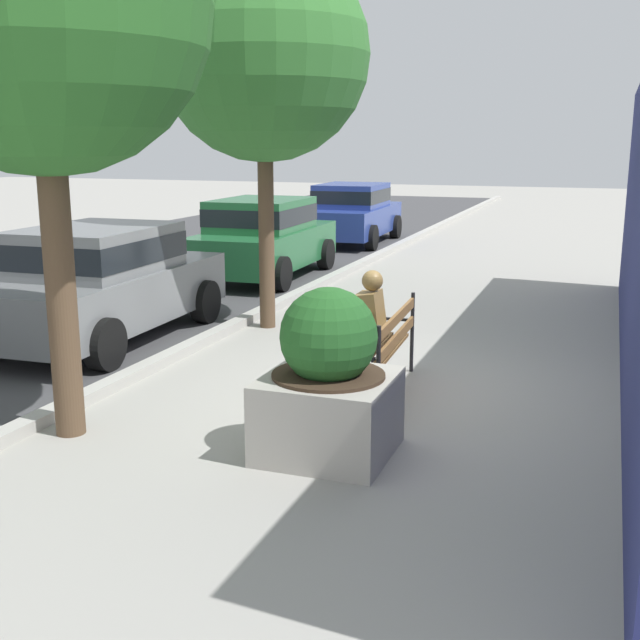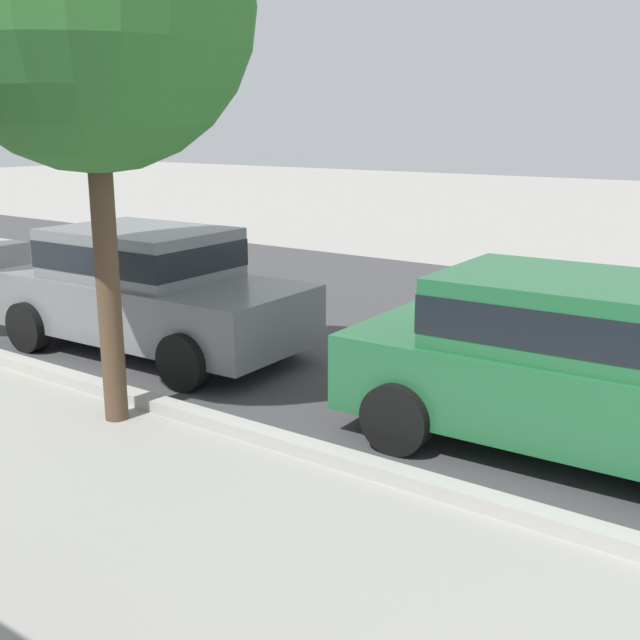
{
  "view_description": "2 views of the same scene",
  "coord_description": "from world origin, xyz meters",
  "px_view_note": "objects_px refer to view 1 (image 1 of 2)",
  "views": [
    {
      "loc": [
        -8.07,
        -2.1,
        2.68
      ],
      "look_at": [
        -0.11,
        0.8,
        0.75
      ],
      "focal_mm": 44.5,
      "sensor_mm": 36.0,
      "label": 1
    },
    {
      "loc": [
        8.05,
        -2.1,
        2.8
      ],
      "look_at": [
        3.47,
        4.29,
        0.8
      ],
      "focal_mm": 43.28,
      "sensor_mm": 36.0,
      "label": 2
    }
  ],
  "objects_px": {
    "bronze_statue_seated": "(358,335)",
    "parked_car_grey": "(101,279)",
    "park_bench": "(382,344)",
    "concrete_planter": "(328,383)",
    "parked_car_blue": "(353,211)",
    "parked_car_green": "(263,235)",
    "street_tree_down_street": "(264,55)",
    "street_tree_near_bench": "(40,4)"
  },
  "relations": [
    {
      "from": "bronze_statue_seated",
      "to": "parked_car_grey",
      "type": "bearing_deg",
      "value": 74.27
    },
    {
      "from": "park_bench",
      "to": "concrete_planter",
      "type": "distance_m",
      "value": 1.82
    },
    {
      "from": "bronze_statue_seated",
      "to": "parked_car_blue",
      "type": "xyz_separation_m",
      "value": [
        12.25,
        3.98,
        0.17
      ]
    },
    {
      "from": "bronze_statue_seated",
      "to": "parked_car_green",
      "type": "height_order",
      "value": "parked_car_green"
    },
    {
      "from": "street_tree_down_street",
      "to": "parked_car_green",
      "type": "bearing_deg",
      "value": 24.74
    },
    {
      "from": "bronze_statue_seated",
      "to": "parked_car_grey",
      "type": "xyz_separation_m",
      "value": [
        1.12,
        3.98,
        0.17
      ]
    },
    {
      "from": "concrete_planter",
      "to": "parked_car_grey",
      "type": "distance_m",
      "value": 5.05
    },
    {
      "from": "parked_car_green",
      "to": "parked_car_blue",
      "type": "distance_m",
      "value": 5.77
    },
    {
      "from": "street_tree_near_bench",
      "to": "parked_car_green",
      "type": "height_order",
      "value": "street_tree_near_bench"
    },
    {
      "from": "park_bench",
      "to": "street_tree_near_bench",
      "type": "relative_size",
      "value": 0.35
    },
    {
      "from": "street_tree_near_bench",
      "to": "parked_car_green",
      "type": "distance_m",
      "value": 9.15
    },
    {
      "from": "street_tree_down_street",
      "to": "parked_car_grey",
      "type": "bearing_deg",
      "value": 129.6
    },
    {
      "from": "park_bench",
      "to": "parked_car_grey",
      "type": "height_order",
      "value": "parked_car_grey"
    },
    {
      "from": "park_bench",
      "to": "street_tree_near_bench",
      "type": "bearing_deg",
      "value": 132.45
    },
    {
      "from": "parked_car_grey",
      "to": "street_tree_near_bench",
      "type": "bearing_deg",
      "value": -149.95
    },
    {
      "from": "street_tree_down_street",
      "to": "bronze_statue_seated",
      "type": "bearing_deg",
      "value": -139.85
    },
    {
      "from": "street_tree_near_bench",
      "to": "parked_car_grey",
      "type": "bearing_deg",
      "value": 30.05
    },
    {
      "from": "street_tree_near_bench",
      "to": "street_tree_down_street",
      "type": "distance_m",
      "value": 4.6
    },
    {
      "from": "street_tree_near_bench",
      "to": "parked_car_blue",
      "type": "relative_size",
      "value": 1.26
    },
    {
      "from": "park_bench",
      "to": "parked_car_grey",
      "type": "distance_m",
      "value": 4.31
    },
    {
      "from": "street_tree_near_bench",
      "to": "parked_car_grey",
      "type": "distance_m",
      "value": 4.65
    },
    {
      "from": "street_tree_near_bench",
      "to": "bronze_statue_seated",
      "type": "bearing_deg",
      "value": -47.55
    },
    {
      "from": "park_bench",
      "to": "street_tree_down_street",
      "type": "xyz_separation_m",
      "value": [
        2.41,
        2.41,
        3.26
      ]
    },
    {
      "from": "concrete_planter",
      "to": "parked_car_blue",
      "type": "distance_m",
      "value": 14.51
    },
    {
      "from": "bronze_statue_seated",
      "to": "parked_car_green",
      "type": "relative_size",
      "value": 0.33
    },
    {
      "from": "parked_car_blue",
      "to": "concrete_planter",
      "type": "bearing_deg",
      "value": -163.06
    },
    {
      "from": "parked_car_green",
      "to": "bronze_statue_seated",
      "type": "bearing_deg",
      "value": -148.43
    },
    {
      "from": "parked_car_grey",
      "to": "concrete_planter",
      "type": "bearing_deg",
      "value": -123.04
    },
    {
      "from": "street_tree_near_bench",
      "to": "park_bench",
      "type": "bearing_deg",
      "value": -47.55
    },
    {
      "from": "park_bench",
      "to": "parked_car_grey",
      "type": "relative_size",
      "value": 0.44
    },
    {
      "from": "park_bench",
      "to": "parked_car_blue",
      "type": "height_order",
      "value": "parked_car_blue"
    },
    {
      "from": "park_bench",
      "to": "parked_car_blue",
      "type": "xyz_separation_m",
      "value": [
        12.06,
        4.2,
        0.3
      ]
    },
    {
      "from": "street_tree_down_street",
      "to": "parked_car_blue",
      "type": "xyz_separation_m",
      "value": [
        9.65,
        1.79,
        -2.96
      ]
    },
    {
      "from": "bronze_statue_seated",
      "to": "street_tree_near_bench",
      "type": "distance_m",
      "value": 4.29
    },
    {
      "from": "street_tree_down_street",
      "to": "park_bench",
      "type": "bearing_deg",
      "value": -135.0
    },
    {
      "from": "bronze_statue_seated",
      "to": "concrete_planter",
      "type": "xyz_separation_m",
      "value": [
        -1.63,
        -0.24,
        -0.02
      ]
    },
    {
      "from": "concrete_planter",
      "to": "parked_car_blue",
      "type": "relative_size",
      "value": 0.35
    },
    {
      "from": "parked_car_blue",
      "to": "parked_car_grey",
      "type": "bearing_deg",
      "value": 180.0
    },
    {
      "from": "street_tree_down_street",
      "to": "parked_car_grey",
      "type": "height_order",
      "value": "street_tree_down_street"
    },
    {
      "from": "bronze_statue_seated",
      "to": "street_tree_down_street",
      "type": "distance_m",
      "value": 4.63
    },
    {
      "from": "bronze_statue_seated",
      "to": "street_tree_near_bench",
      "type": "xyz_separation_m",
      "value": [
        -1.99,
        2.18,
        3.11
      ]
    },
    {
      "from": "concrete_planter",
      "to": "parked_car_grey",
      "type": "height_order",
      "value": "parked_car_grey"
    }
  ]
}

